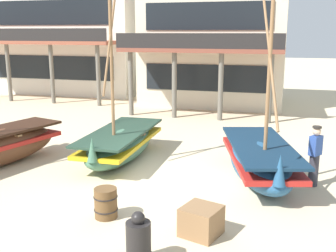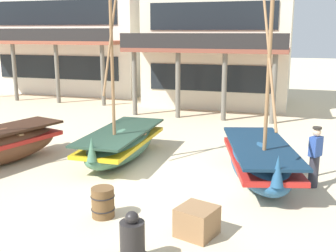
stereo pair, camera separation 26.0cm
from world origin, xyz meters
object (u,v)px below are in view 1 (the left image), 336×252
object	(u,v)px
fishing_boat_far_right	(260,160)
wooden_barrel	(106,203)
harbor_building_main	(215,46)
harbor_building_annex	(74,15)
fishing_boat_centre_large	(120,143)
fisherman_by_hull	(315,157)
cargo_crate	(201,221)
capstan_winch	(139,243)

from	to	relation	value
fishing_boat_far_right	wooden_barrel	distance (m)	4.68
harbor_building_main	wooden_barrel	bearing A→B (deg)	-88.95
wooden_barrel	harbor_building_annex	world-z (taller)	harbor_building_annex
fishing_boat_centre_large	fisherman_by_hull	xyz separation A→B (m)	(5.99, -0.69, 0.27)
wooden_barrel	cargo_crate	bearing A→B (deg)	-5.33
capstan_winch	cargo_crate	bearing A→B (deg)	57.32
fisherman_by_hull	cargo_crate	world-z (taller)	fisherman_by_hull
fishing_boat_centre_large	harbor_building_annex	size ratio (longest dim) A/B	0.55
fisherman_by_hull	harbor_building_annex	world-z (taller)	harbor_building_annex
fishing_boat_centre_large	harbor_building_annex	world-z (taller)	harbor_building_annex
harbor_building_main	harbor_building_annex	size ratio (longest dim) A/B	0.77
fishing_boat_far_right	cargo_crate	world-z (taller)	fishing_boat_far_right
fishing_boat_centre_large	fisherman_by_hull	size ratio (longest dim) A/B	3.50
fishing_boat_centre_large	capstan_winch	distance (m)	6.30
fishing_boat_far_right	harbor_building_annex	bearing A→B (deg)	132.03
fishing_boat_centre_large	cargo_crate	world-z (taller)	fishing_boat_centre_large
fisherman_by_hull	cargo_crate	size ratio (longest dim) A/B	2.27
fishing_boat_far_right	fishing_boat_centre_large	bearing A→B (deg)	171.23
fishing_boat_far_right	harbor_building_main	bearing A→B (deg)	105.30
capstan_winch	harbor_building_main	bearing A→B (deg)	95.35
cargo_crate	harbor_building_main	size ratio (longest dim) A/B	0.09
capstan_winch	cargo_crate	distance (m)	1.64
fishing_boat_centre_large	wooden_barrel	bearing A→B (deg)	-71.96
fisherman_by_hull	harbor_building_annex	size ratio (longest dim) A/B	0.16
fishing_boat_centre_large	cargo_crate	distance (m)	5.61
fisherman_by_hull	harbor_building_main	size ratio (longest dim) A/B	0.20
fishing_boat_far_right	fisherman_by_hull	size ratio (longest dim) A/B	3.09
fishing_boat_far_right	capstan_winch	distance (m)	5.31
wooden_barrel	cargo_crate	size ratio (longest dim) A/B	0.94
fishing_boat_centre_large	harbor_building_main	distance (m)	12.48
capstan_winch	harbor_building_annex	xyz separation A→B (m)	(-12.27, 20.63, 4.90)
fishing_boat_centre_large	harbor_building_main	world-z (taller)	harbor_building_main
capstan_winch	wooden_barrel	bearing A→B (deg)	130.84
capstan_winch	harbor_building_main	world-z (taller)	harbor_building_main
cargo_crate	harbor_building_annex	size ratio (longest dim) A/B	0.07
wooden_barrel	harbor_building_main	size ratio (longest dim) A/B	0.08
fishing_boat_centre_large	wooden_barrel	world-z (taller)	fishing_boat_centre_large
wooden_barrel	harbor_building_main	world-z (taller)	harbor_building_main
fishing_boat_centre_large	fishing_boat_far_right	bearing A→B (deg)	-8.77
fishing_boat_centre_large	wooden_barrel	size ratio (longest dim) A/B	8.44
fisherman_by_hull	capstan_winch	world-z (taller)	fisherman_by_hull
harbor_building_main	fishing_boat_centre_large	bearing A→B (deg)	-94.90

